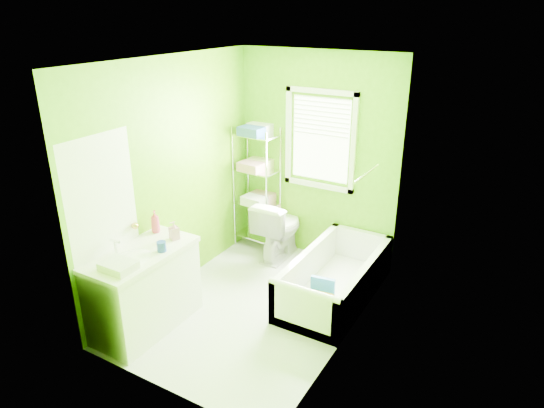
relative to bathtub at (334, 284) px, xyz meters
The scene contains 9 objects.
ground 0.90m from the bathtub, 139.05° to the right, with size 2.90×2.90×0.00m, color silver.
room_envelope 1.63m from the bathtub, 139.05° to the right, with size 2.14×2.94×2.62m.
window 1.78m from the bathtub, 125.98° to the left, with size 0.92×0.05×1.22m.
door 2.46m from the bathtub, 137.25° to the right, with size 0.09×0.80×2.00m.
right_wall_decor 1.35m from the bathtub, 58.19° to the right, with size 0.04×1.48×1.17m.
bathtub is the anchor object (origin of this frame).
toilet 1.18m from the bathtub, 151.32° to the left, with size 0.45×0.78×0.80m, color white.
vanity 2.05m from the bathtub, 135.07° to the right, with size 0.58×1.13×1.09m.
wire_shelf_unit 1.78m from the bathtub, 153.83° to the left, with size 0.58×0.46×1.67m.
Camera 1 is at (2.41, -3.80, 3.04)m, focal length 32.00 mm.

